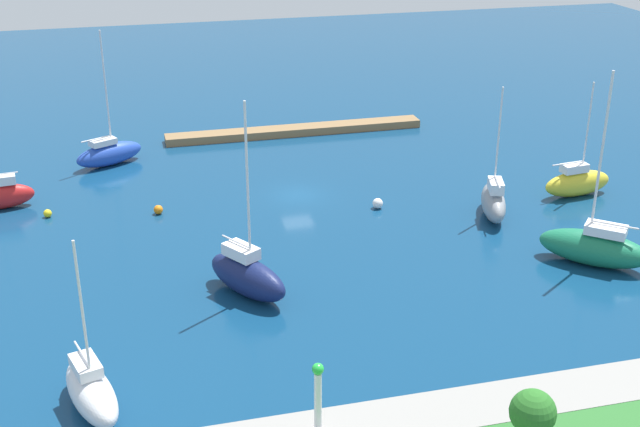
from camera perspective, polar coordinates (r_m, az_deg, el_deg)
water at (r=69.26m, az=-1.55°, el=1.28°), size 160.00×160.00×0.00m
pier_dock at (r=84.60m, az=-1.71°, el=5.73°), size 26.15×2.12×0.77m
breakwater at (r=42.41m, az=8.35°, el=-13.88°), size 58.47×3.24×1.19m
harbor_beacon at (r=39.11m, az=-0.14°, el=-12.22°), size 0.56×0.56×3.73m
park_tree_east at (r=37.35m, az=14.41°, el=-13.18°), size 2.02×2.02×4.23m
sailboat_green_east_end at (r=60.15m, az=18.35°, el=-2.17°), size 7.31×6.92×13.61m
sailboat_red_west_end at (r=70.97m, az=-21.14°, el=1.19°), size 5.46×2.34×10.21m
sailboat_yellow_lone_south at (r=71.94m, az=17.27°, el=2.08°), size 6.31×2.50×9.62m
sailboat_white_far_south at (r=44.52m, az=-15.45°, el=-11.67°), size 3.65×6.27×9.73m
sailboat_gray_lone_north at (r=65.93m, az=11.84°, el=0.83°), size 3.47×6.21×10.36m
sailboat_navy_mid_basin at (r=53.42m, az=-5.03°, el=-4.21°), size 5.37×6.80×12.97m
sailboat_blue_by_breakwater at (r=78.14m, az=-14.31°, el=4.06°), size 6.68×4.83×12.25m
mooring_buoy_white at (r=66.63m, az=3.99°, el=0.70°), size 0.85×0.85×0.85m
mooring_buoy_yellow at (r=68.30m, az=-18.22°, el=0.01°), size 0.64×0.64×0.64m
mooring_buoy_orange at (r=66.69m, az=-11.06°, el=0.26°), size 0.73×0.73×0.73m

